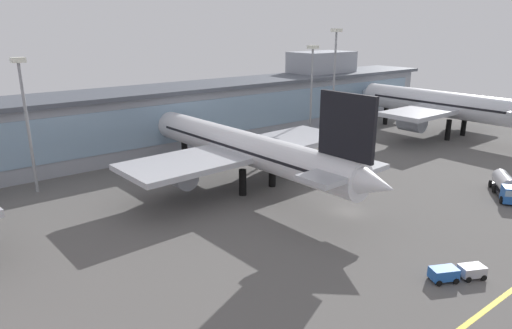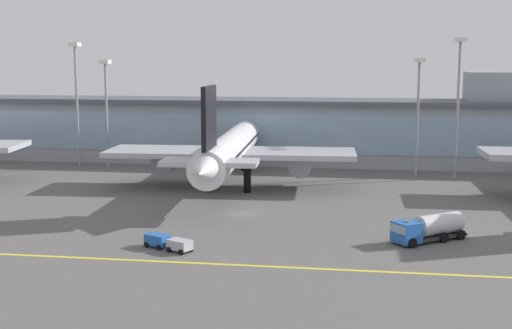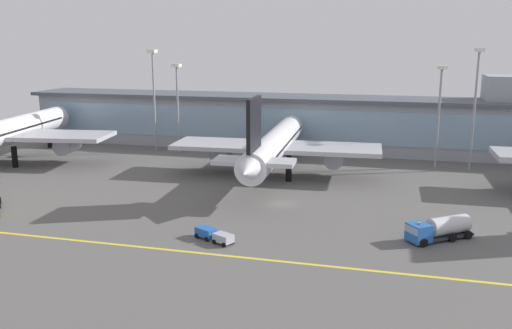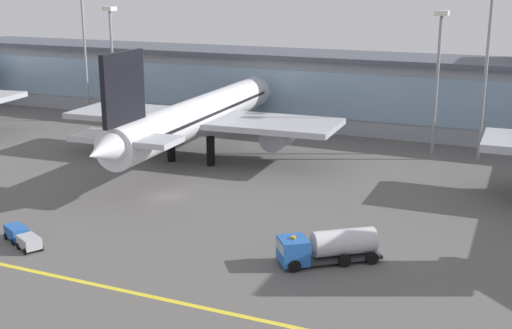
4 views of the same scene
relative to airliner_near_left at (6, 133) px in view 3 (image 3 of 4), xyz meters
name	(u,v)px [view 3 (image 3 of 4)]	position (x,y,z in m)	size (l,w,h in m)	color
ground_plane	(281,204)	(59.96, -13.79, -6.38)	(196.90, 196.90, 0.00)	#5B5956
taxiway_centreline_stripe	(240,257)	(59.96, -35.79, -6.37)	(157.52, 0.50, 0.01)	yellow
terminal_building	(330,122)	(61.80, 31.19, 0.18)	(143.65, 14.00, 17.45)	#9399A3
airliner_near_left	(6,133)	(0.00, 0.00, 0.00)	(43.17, 53.53, 17.48)	black
airliner_near_right	(276,144)	(55.23, 3.29, -0.38)	(38.61, 52.36, 16.44)	black
baggage_tug_near	(438,229)	(82.31, -24.04, -4.87)	(8.65, 7.43, 2.90)	black
service_truck_far	(214,235)	(55.25, -31.51, -5.58)	(5.68, 3.94, 1.40)	black
apron_light_mast_west	(177,93)	(29.01, 20.14, 6.87)	(1.80, 1.80, 19.68)	gray
apron_light_mast_centre	(154,85)	(23.48, 19.90, 8.59)	(1.80, 1.80, 22.74)	gray
apron_light_mast_east	(476,91)	(90.67, 18.06, 8.87)	(1.80, 1.80, 23.25)	gray
apron_light_mast_far_east	(440,100)	(84.31, 18.56, 7.03)	(1.80, 1.80, 19.96)	gray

